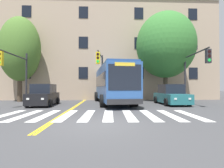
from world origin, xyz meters
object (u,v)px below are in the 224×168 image
at_px(car_navy_behind_bus, 116,92).
at_px(traffic_light_overhead, 101,68).
at_px(car_teal_far_lane, 171,95).
at_px(street_tree_curbside_large, 165,45).
at_px(traffic_light_near_corner, 194,67).
at_px(traffic_light_far_corner, 16,68).
at_px(city_bus, 112,84).
at_px(street_tree_curbside_small, 20,49).
at_px(car_black_near_lane, 44,96).

distance_m(car_navy_behind_bus, traffic_light_overhead, 10.52).
height_order(car_teal_far_lane, street_tree_curbside_large, street_tree_curbside_large).
height_order(traffic_light_near_corner, traffic_light_far_corner, traffic_light_near_corner).
distance_m(city_bus, traffic_light_near_corner, 7.48).
bearing_deg(city_bus, traffic_light_far_corner, -164.17).
height_order(city_bus, street_tree_curbside_large, street_tree_curbside_large).
relative_size(car_teal_far_lane, street_tree_curbside_small, 0.49).
bearing_deg(traffic_light_far_corner, city_bus, 15.83).
height_order(city_bus, car_teal_far_lane, city_bus).
xyz_separation_m(city_bus, car_navy_behind_bus, (1.04, 9.66, -1.06)).
relative_size(city_bus, street_tree_curbside_small, 1.24).
distance_m(city_bus, traffic_light_far_corner, 8.48).
bearing_deg(traffic_light_far_corner, car_navy_behind_bus, 52.66).
xyz_separation_m(city_bus, traffic_light_overhead, (-1.11, -0.32, 1.52)).
height_order(car_black_near_lane, car_navy_behind_bus, car_black_near_lane).
relative_size(car_navy_behind_bus, traffic_light_far_corner, 0.82).
height_order(traffic_light_overhead, street_tree_curbside_large, street_tree_curbside_large).
distance_m(traffic_light_near_corner, street_tree_curbside_small, 17.46).
distance_m(traffic_light_far_corner, street_tree_curbside_large, 14.77).
bearing_deg(city_bus, street_tree_curbside_small, 168.60).
relative_size(traffic_light_far_corner, street_tree_curbside_large, 0.49).
bearing_deg(traffic_light_near_corner, city_bus, 159.14).
bearing_deg(street_tree_curbside_large, city_bus, -165.02).
height_order(car_navy_behind_bus, traffic_light_near_corner, traffic_light_near_corner).
relative_size(car_teal_far_lane, car_navy_behind_bus, 1.16).
height_order(car_teal_far_lane, street_tree_curbside_small, street_tree_curbside_small).
height_order(city_bus, street_tree_curbside_small, street_tree_curbside_small).
distance_m(street_tree_curbside_large, street_tree_curbside_small, 15.70).
bearing_deg(car_teal_far_lane, city_bus, 162.77).
height_order(car_navy_behind_bus, street_tree_curbside_small, street_tree_curbside_small).
relative_size(car_teal_far_lane, traffic_light_far_corner, 0.95).
xyz_separation_m(street_tree_curbside_large, street_tree_curbside_small, (-15.68, 0.41, -0.48)).
xyz_separation_m(traffic_light_far_corner, street_tree_curbside_small, (-1.74, 4.26, 2.48)).
bearing_deg(city_bus, car_black_near_lane, -160.96).
bearing_deg(traffic_light_near_corner, car_teal_far_lane, 148.64).
bearing_deg(car_teal_far_lane, traffic_light_near_corner, -31.36).
relative_size(car_black_near_lane, traffic_light_far_corner, 0.90).
distance_m(traffic_light_far_corner, street_tree_curbside_small, 5.23).
height_order(car_navy_behind_bus, traffic_light_far_corner, traffic_light_far_corner).
height_order(car_navy_behind_bus, traffic_light_overhead, traffic_light_overhead).
distance_m(car_black_near_lane, car_teal_far_lane, 11.12).
bearing_deg(traffic_light_overhead, car_navy_behind_bus, 77.82).
xyz_separation_m(car_teal_far_lane, traffic_light_overhead, (-6.35, 1.31, 2.59)).
distance_m(car_teal_far_lane, street_tree_curbside_large, 6.23).
xyz_separation_m(traffic_light_overhead, street_tree_curbside_small, (-8.70, 2.29, 2.24)).
bearing_deg(car_teal_far_lane, car_black_near_lane, -177.93).
height_order(city_bus, traffic_light_near_corner, traffic_light_near_corner).
xyz_separation_m(city_bus, traffic_light_far_corner, (-8.07, -2.29, 1.27)).
bearing_deg(traffic_light_near_corner, car_black_near_lane, 177.35).
bearing_deg(traffic_light_far_corner, traffic_light_near_corner, -1.26).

